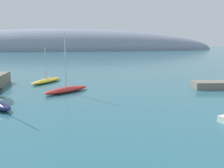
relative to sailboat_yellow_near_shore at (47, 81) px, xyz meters
name	(u,v)px	position (x,y,z in m)	size (l,w,h in m)	color
distant_ridge	(66,50)	(-3.53, 164.10, -0.44)	(272.94, 60.58, 37.08)	gray
sailboat_yellow_near_shore	(47,81)	(0.00, 0.00, 0.00)	(6.43, 8.02, 7.20)	yellow
sailboat_red_end_of_line	(66,89)	(4.42, -9.86, 0.07)	(7.84, 6.60, 9.73)	red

